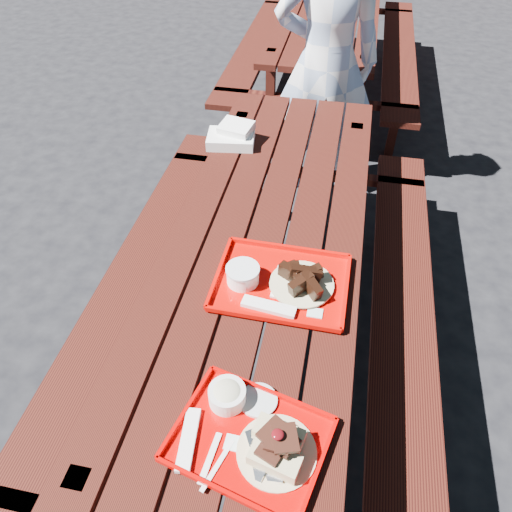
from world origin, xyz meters
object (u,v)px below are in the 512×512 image
near_tray (252,430)px  person (326,63)px  far_tray (279,282)px  picnic_table_near (263,277)px  picnic_table_far (329,30)px

near_tray → person: bearing=90.8°
near_tray → far_tray: near_tray is taller
near_tray → picnic_table_near: bearing=98.5°
picnic_table_near → person: 1.51m
near_tray → person: 2.25m
picnic_table_near → person: person is taller
far_tray → person: bearing=90.3°
far_tray → person: 1.69m
picnic_table_near → near_tray: (0.11, -0.76, 0.22)m
picnic_table_near → picnic_table_far: (0.00, 2.80, 0.00)m
picnic_table_far → far_tray: far_tray is taller
far_tray → person: size_ratio=0.27×
picnic_table_far → far_tray: size_ratio=5.21×
picnic_table_near → near_tray: bearing=-81.5°
far_tray → person: (-0.01, 1.69, 0.07)m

